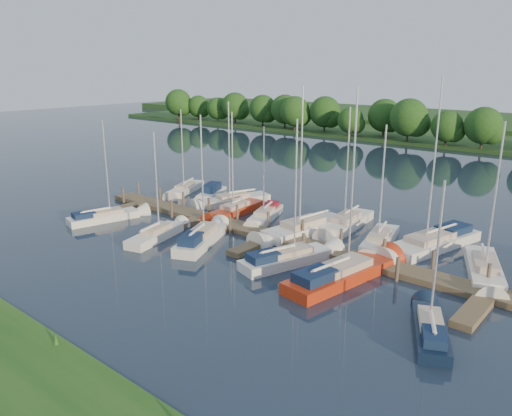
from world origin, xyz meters
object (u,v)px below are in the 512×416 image
Objects in this scene: sailboat_n_0 at (185,190)px; sailboat_s_2 at (202,239)px; sailboat_n_5 at (302,231)px; dock at (270,239)px; motorboat at (211,194)px.

sailboat_s_2 reaches higher than sailboat_n_0.
dock is at bearing 83.49° from sailboat_n_5.
motorboat is at bearing 108.15° from sailboat_s_2.
sailboat_n_5 is at bearing 73.49° from dock.
sailboat_n_5 is at bearing 32.22° from sailboat_s_2.
sailboat_n_5 is 8.23m from sailboat_s_2.
sailboat_n_0 is at bearing 118.51° from sailboat_s_2.
sailboat_n_0 is at bearing -18.48° from motorboat.
motorboat is (-13.02, 6.67, 0.16)m from dock.
motorboat is 13.97m from sailboat_s_2.
sailboat_n_5 reaches higher than motorboat.
motorboat is (3.70, 0.32, 0.09)m from sailboat_n_0.
dock is 14.63m from motorboat.
motorboat is 14.39m from sailboat_n_5.
sailboat_n_5 is at bearing 142.23° from motorboat.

